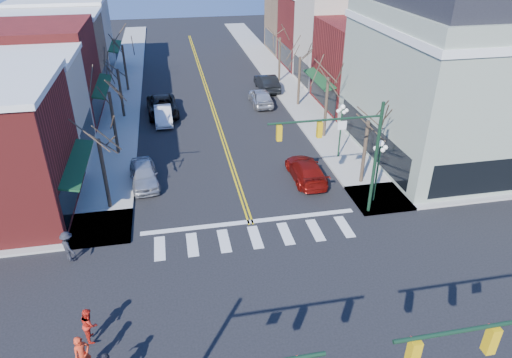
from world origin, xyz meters
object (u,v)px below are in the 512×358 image
lamppost_midblock (341,122)px  car_left_near (144,174)px  car_right_near (306,170)px  pedestrian_red_a (83,355)px  car_right_far (267,82)px  lamppost_corner (379,161)px  pedestrian_dark_b (68,246)px  pedestrian_red_b (89,324)px  car_left_mid (163,115)px  car_left_far (162,106)px  victorian_corner (458,68)px  car_right_mid (261,97)px

lamppost_midblock → car_left_near: (-14.51, -1.26, -2.20)m
car_right_near → pedestrian_red_a: pedestrian_red_a is taller
lamppost_midblock → pedestrian_red_a: 23.40m
car_right_far → lamppost_corner: bearing=92.2°
lamppost_midblock → pedestrian_dark_b: size_ratio=2.49×
lamppost_corner → pedestrian_red_b: 18.54m
car_left_near → pedestrian_dark_b: bearing=-121.5°
car_left_mid → pedestrian_dark_b: bearing=-106.9°
lamppost_corner → car_right_far: size_ratio=0.84×
car_left_far → car_right_far: car_right_far is taller
car_left_near → pedestrian_red_b: size_ratio=2.72×
car_left_mid → car_left_far: bearing=89.3°
lamppost_corner → car_left_mid: size_ratio=1.00×
lamppost_corner → lamppost_midblock: size_ratio=1.00×
lamppost_corner → pedestrian_dark_b: size_ratio=2.49×
victorian_corner → lamppost_corner: victorian_corner is taller
lamppost_midblock → car_left_mid: bearing=142.4°
car_left_near → pedestrian_red_b: 13.64m
lamppost_midblock → car_right_near: lamppost_midblock is taller
car_left_mid → lamppost_midblock: bearing=-39.2°
car_left_far → pedestrian_red_a: 28.73m
car_right_near → car_right_far: size_ratio=0.97×
lamppost_corner → car_right_mid: (-3.40, 19.44, -2.14)m
car_right_mid → car_right_far: size_ratio=0.93×
car_right_mid → pedestrian_dark_b: 26.51m
pedestrian_dark_b → lamppost_midblock: bearing=-98.9°
car_right_far → car_right_near: bearing=83.3°
car_left_mid → car_right_far: size_ratio=0.84×
lamppost_midblock → car_right_far: size_ratio=0.84×
pedestrian_red_a → car_right_far: bearing=26.0°
pedestrian_red_b → car_right_mid: bearing=-37.4°
lamppost_corner → pedestrian_dark_b: (-18.20, -2.56, -1.94)m
car_right_near → car_right_far: 20.17m
car_left_near → car_left_mid: car_left_near is taller
victorian_corner → car_left_near: 23.57m
lamppost_midblock → car_left_far: bearing=137.2°
car_left_mid → car_right_near: size_ratio=0.86×
victorian_corner → car_right_near: size_ratio=2.82×
car_left_near → pedestrian_dark_b: 8.63m
victorian_corner → pedestrian_red_b: (-24.78, -14.26, -5.69)m
lamppost_corner → pedestrian_red_a: size_ratio=2.35×
car_right_far → pedestrian_red_b: (-14.67, -32.11, 0.12)m
pedestrian_red_a → pedestrian_dark_b: pedestrian_red_a is taller
pedestrian_red_a → pedestrian_dark_b: 7.60m
car_left_near → car_right_near: size_ratio=0.88×
car_left_near → pedestrian_red_a: (-2.01, -15.21, 0.31)m
car_right_mid → pedestrian_red_b: 30.63m
car_right_near → car_right_mid: size_ratio=1.05×
car_left_far → car_right_far: 12.41m
lamppost_corner → pedestrian_red_a: 19.38m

